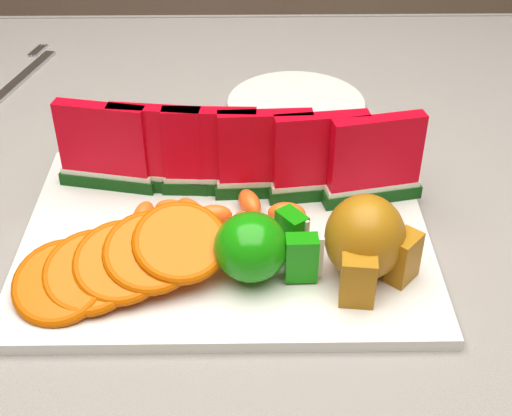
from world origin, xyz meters
The scene contains 11 objects.
table centered at (0.00, 0.00, 0.65)m, with size 1.40×0.90×0.75m.
tablecloth centered at (0.00, 0.00, 0.72)m, with size 1.53×1.03×0.20m.
platter centered at (0.08, -0.08, 0.76)m, with size 0.40×0.30×0.01m.
apple_cluster centered at (0.12, -0.15, 0.80)m, with size 0.11×0.09×0.06m.
pear_cluster centered at (0.21, -0.15, 0.81)m, with size 0.10×0.10×0.08m.
side_plate centered at (0.17, 0.19, 0.76)m, with size 0.24×0.24×0.01m.
fork centered at (-0.21, 0.29, 0.76)m, with size 0.06×0.19×0.00m.
watermelon_row centered at (0.10, -0.02, 0.82)m, with size 0.39×0.07×0.10m.
orange_fan_front centered at (-0.01, -0.16, 0.80)m, with size 0.21×0.14×0.06m.
orange_fan_back centered at (0.06, 0.04, 0.79)m, with size 0.28×0.10×0.04m.
tangerine_segments centered at (0.07, -0.07, 0.78)m, with size 0.18×0.08×0.02m.
Camera 1 is at (0.11, -0.64, 1.21)m, focal length 50.00 mm.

